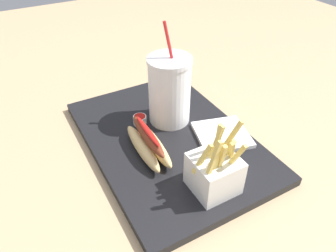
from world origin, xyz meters
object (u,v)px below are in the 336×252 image
object	(u,v)px
soda_cup	(170,90)
ketchup_cup_1	(140,120)
napkin_stack	(222,135)
fries_basket	(212,173)
hot_dog_1	(148,143)

from	to	relation	value
soda_cup	ketchup_cup_1	bearing A→B (deg)	75.77
napkin_stack	ketchup_cup_1	bearing A→B (deg)	46.81
soda_cup	ketchup_cup_1	world-z (taller)	soda_cup
fries_basket	ketchup_cup_1	size ratio (longest dim) A/B	4.77
ketchup_cup_1	napkin_stack	world-z (taller)	ketchup_cup_1
fries_basket	hot_dog_1	bearing A→B (deg)	21.17
fries_basket	napkin_stack	bearing A→B (deg)	-44.33
fries_basket	hot_dog_1	distance (m)	0.16
napkin_stack	soda_cup	bearing A→B (deg)	31.87
fries_basket	hot_dog_1	xyz separation A→B (m)	(0.15, 0.06, -0.02)
soda_cup	fries_basket	world-z (taller)	soda_cup
fries_basket	ketchup_cup_1	world-z (taller)	fries_basket
hot_dog_1	ketchup_cup_1	world-z (taller)	hot_dog_1
fries_basket	hot_dog_1	size ratio (longest dim) A/B	0.93
soda_cup	napkin_stack	size ratio (longest dim) A/B	2.08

